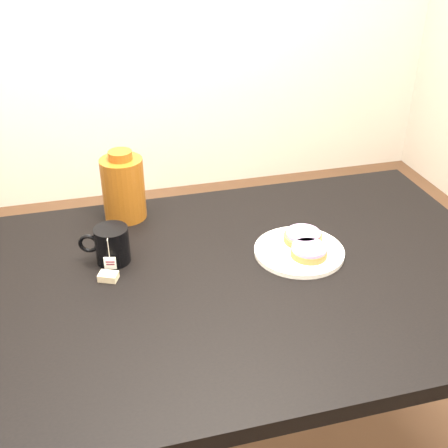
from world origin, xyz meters
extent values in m
cube|color=black|center=(0.00, 0.00, 0.73)|extent=(1.40, 0.90, 0.04)
cylinder|color=black|center=(-0.64, 0.39, 0.35)|extent=(0.06, 0.06, 0.71)
cylinder|color=black|center=(0.64, 0.39, 0.35)|extent=(0.06, 0.06, 0.71)
cylinder|color=white|center=(0.18, 0.05, 0.76)|extent=(0.23, 0.23, 0.01)
torus|color=white|center=(0.18, 0.05, 0.76)|extent=(0.23, 0.23, 0.01)
cylinder|color=brown|center=(0.21, 0.09, 0.77)|extent=(0.11, 0.11, 0.02)
cylinder|color=#9D7EAA|center=(0.21, 0.09, 0.79)|extent=(0.09, 0.09, 0.01)
cylinder|color=brown|center=(0.20, 0.01, 0.77)|extent=(0.13, 0.13, 0.02)
cylinder|color=#9D7EAA|center=(0.20, 0.01, 0.79)|extent=(0.12, 0.12, 0.01)
cylinder|color=black|center=(-0.28, 0.14, 0.80)|extent=(0.10, 0.10, 0.10)
cylinder|color=black|center=(-0.28, 0.14, 0.84)|extent=(0.07, 0.07, 0.00)
torus|color=black|center=(-0.34, 0.15, 0.80)|extent=(0.05, 0.02, 0.05)
cylinder|color=beige|center=(-0.29, 0.09, 0.82)|extent=(0.00, 0.00, 0.05)
cube|color=white|center=(-0.29, 0.09, 0.78)|extent=(0.03, 0.01, 0.03)
cube|color=#C6B793|center=(-0.30, 0.06, 0.76)|extent=(0.05, 0.05, 0.02)
cylinder|color=#592C0B|center=(-0.23, 0.36, 0.84)|extent=(0.15, 0.15, 0.18)
cylinder|color=#592C0B|center=(-0.23, 0.36, 0.94)|extent=(0.07, 0.07, 0.02)
camera|label=1|loc=(-0.32, -1.08, 1.55)|focal=45.00mm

